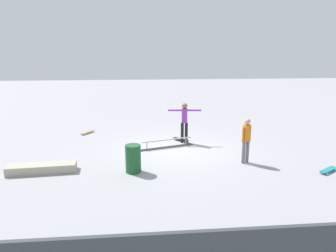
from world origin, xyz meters
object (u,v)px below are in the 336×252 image
grind_rail (167,144)px  loose_skateboard_natural (87,132)px  skater_main (184,120)px  skate_ledge (42,168)px  loose_skateboard_teal (328,170)px  trash_bin (133,159)px  bystander_orange_shirt (246,138)px  skateboard_main (181,139)px

grind_rail → loose_skateboard_natural: grind_rail is taller
grind_rail → skater_main: skater_main is taller
skate_ledge → skater_main: skater_main is taller
skate_ledge → loose_skateboard_teal: bearing=174.9°
skate_ledge → skater_main: (-4.91, -2.76, 0.84)m
skater_main → trash_bin: bearing=-119.0°
loose_skateboard_natural → loose_skateboard_teal: bearing=88.5°
skate_ledge → loose_skateboard_teal: size_ratio=2.63×
skater_main → loose_skateboard_teal: 5.49m
skate_ledge → bystander_orange_shirt: bearing=-178.0°
bystander_orange_shirt → loose_skateboard_teal: size_ratio=1.98×
grind_rail → skater_main: (-0.78, -0.59, 0.83)m
bystander_orange_shirt → trash_bin: (3.78, 0.46, -0.43)m
skater_main → loose_skateboard_teal: size_ratio=2.13×
skate_ledge → trash_bin: size_ratio=2.34×
grind_rail → bystander_orange_shirt: 3.25m
loose_skateboard_teal → trash_bin: bearing=-37.1°
bystander_orange_shirt → trash_bin: bearing=-11.0°
grind_rail → skate_ledge: bearing=10.8°
loose_skateboard_natural → trash_bin: size_ratio=0.89×
bystander_orange_shirt → loose_skateboard_natural: size_ratio=1.98×
skate_ledge → loose_skateboard_natural: 4.69m
skate_ledge → loose_skateboard_natural: (-0.64, -4.64, -0.06)m
grind_rail → skate_ledge: size_ratio=1.07×
grind_rail → loose_skateboard_teal: bearing=131.7°
bystander_orange_shirt → loose_skateboard_teal: bearing=138.4°
skate_ledge → trash_bin: bearing=175.6°
loose_skateboard_natural → trash_bin: bearing=56.1°
loose_skateboard_teal → grind_rail: bearing=-63.1°
bystander_orange_shirt → grind_rail: bearing=-55.6°
skateboard_main → trash_bin: bearing=110.1°
loose_skateboard_natural → trash_bin: trash_bin is taller
skater_main → loose_skateboard_teal: skater_main is taller
skate_ledge → loose_skateboard_natural: bearing=-97.9°
skater_main → trash_bin: (2.05, 2.99, -0.53)m
bystander_orange_shirt → skate_ledge: bearing=-15.8°
skater_main → skateboard_main: skater_main is taller
skater_main → loose_skateboard_teal: bearing=-35.6°
trash_bin → skate_ledge: bearing=-4.4°
skate_ledge → trash_bin: 2.89m
loose_skateboard_teal → trash_bin: trash_bin is taller
skateboard_main → loose_skateboard_teal: bearing=-170.9°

